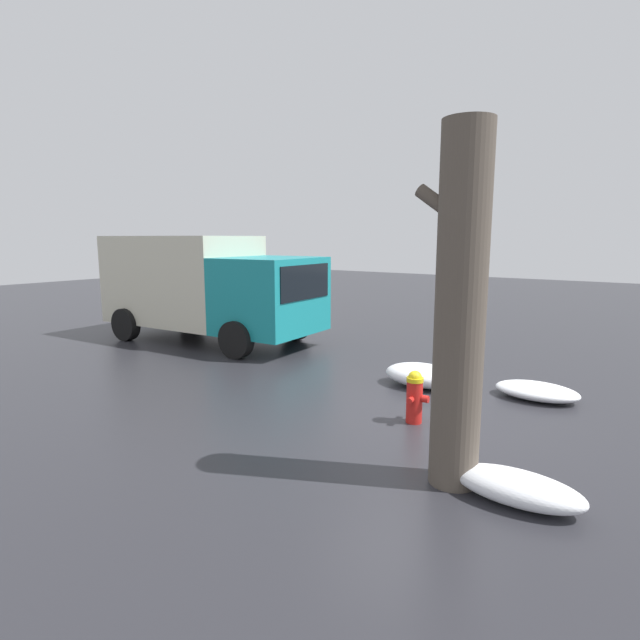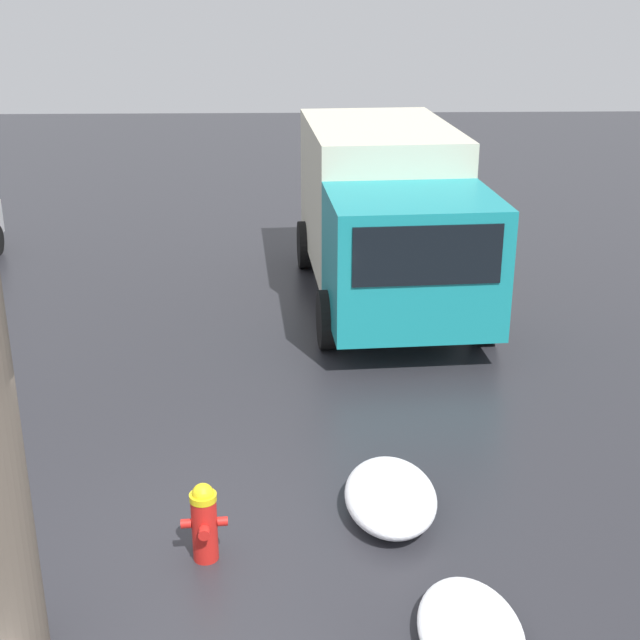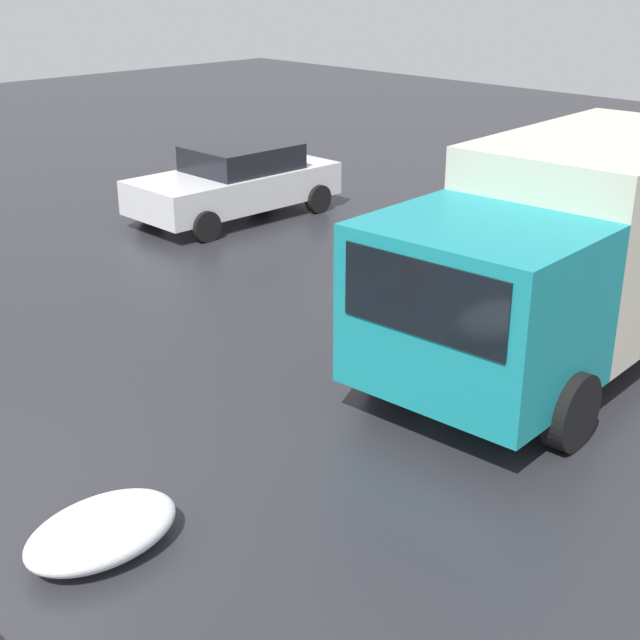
% 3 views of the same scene
% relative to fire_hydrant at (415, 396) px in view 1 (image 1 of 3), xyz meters
% --- Properties ---
extents(ground_plane, '(60.00, 60.00, 0.00)m').
position_rel_fire_hydrant_xyz_m(ground_plane, '(0.00, 0.00, -0.42)').
color(ground_plane, '#28282D').
extents(fire_hydrant, '(0.36, 0.45, 0.83)m').
position_rel_fire_hydrant_xyz_m(fire_hydrant, '(0.00, 0.00, 0.00)').
color(fire_hydrant, red).
rests_on(fire_hydrant, ground_plane).
extents(tree_trunk, '(0.86, 0.56, 4.06)m').
position_rel_fire_hydrant_xyz_m(tree_trunk, '(-1.19, 1.50, 1.62)').
color(tree_trunk, brown).
rests_on(tree_trunk, ground_plane).
extents(delivery_truck, '(6.37, 3.05, 2.88)m').
position_rel_fire_hydrant_xyz_m(delivery_truck, '(7.41, -2.46, 1.14)').
color(delivery_truck, teal).
rests_on(delivery_truck, ground_plane).
extents(snow_pile_by_hydrant, '(1.42, 0.89, 0.28)m').
position_rel_fire_hydrant_xyz_m(snow_pile_by_hydrant, '(-1.28, -2.34, -0.28)').
color(snow_pile_by_hydrant, white).
rests_on(snow_pile_by_hydrant, ground_plane).
extents(snow_pile_curbside, '(1.40, 0.64, 0.33)m').
position_rel_fire_hydrant_xyz_m(snow_pile_curbside, '(-1.92, 1.53, -0.26)').
color(snow_pile_curbside, white).
rests_on(snow_pile_curbside, ground_plane).
extents(snow_pile_by_tree, '(1.48, 0.96, 0.43)m').
position_rel_fire_hydrant_xyz_m(snow_pile_by_tree, '(0.71, -1.87, -0.21)').
color(snow_pile_by_tree, white).
rests_on(snow_pile_by_tree, ground_plane).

